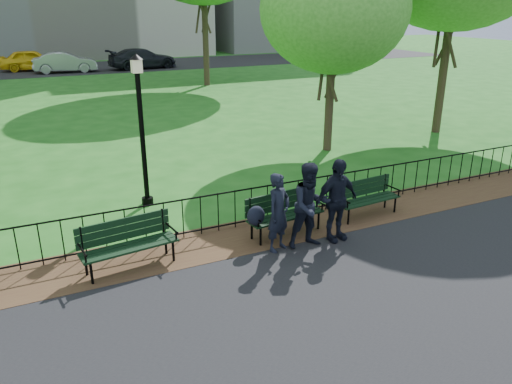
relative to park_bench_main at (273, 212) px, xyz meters
name	(u,v)px	position (x,y,z in m)	size (l,w,h in m)	color
ground	(304,261)	(0.08, -1.20, -0.61)	(120.00, 120.00, 0.00)	#1A5717
asphalt_path	(432,368)	(0.08, -4.60, -0.60)	(60.00, 9.20, 0.01)	black
dirt_strip	(269,231)	(0.08, 0.30, -0.59)	(60.00, 1.60, 0.01)	#3A2218
far_street	(76,68)	(0.08, 33.80, -0.60)	(70.00, 9.00, 0.01)	black
iron_fence	(259,203)	(0.08, 0.80, -0.11)	(24.06, 0.06, 1.00)	black
park_bench_main	(273,212)	(0.00, 0.00, 0.00)	(1.91, 0.73, 0.99)	black
park_bench_left_a	(127,238)	(-3.04, 0.07, -0.02)	(1.86, 0.78, 1.03)	black
park_bench_right_a	(366,194)	(2.54, 0.16, -0.07)	(1.68, 0.63, 0.93)	black
lamppost	(141,126)	(-1.92, 3.10, 1.38)	(0.33, 0.33, 3.65)	black
tree_near_e	(334,9)	(4.92, 5.37, 3.95)	(4.72, 4.72, 6.58)	#2D2116
person_left	(279,213)	(-0.15, -0.55, 0.21)	(0.59, 0.39, 1.62)	black
person_mid	(310,206)	(0.50, -0.68, 0.30)	(0.87, 0.45, 1.79)	black
person_right	(336,200)	(1.15, -0.65, 0.29)	(1.04, 0.43, 1.77)	black
taxi	(32,60)	(-2.97, 33.69, 0.18)	(1.84, 4.56, 1.55)	yellow
sedan_silver	(65,62)	(-0.86, 31.42, 0.14)	(1.56, 4.48, 1.47)	#9B9DA2
sedan_dark	(142,58)	(4.87, 31.41, 0.17)	(2.14, 5.27, 1.53)	black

